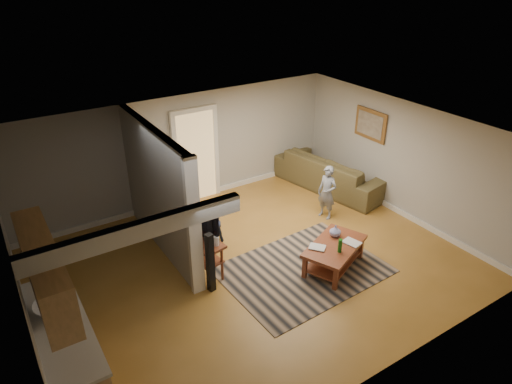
% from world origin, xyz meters
% --- Properties ---
extents(ground, '(7.50, 7.50, 0.00)m').
position_xyz_m(ground, '(0.00, 0.00, 0.00)').
color(ground, olive).
rests_on(ground, ground).
extents(room_shell, '(7.54, 6.02, 2.52)m').
position_xyz_m(room_shell, '(-1.07, 0.43, 1.46)').
color(room_shell, '#B1AFAA').
rests_on(room_shell, ground).
extents(area_rug, '(2.93, 2.20, 0.01)m').
position_xyz_m(area_rug, '(0.65, -0.61, 0.01)').
color(area_rug, black).
rests_on(area_rug, ground).
extents(sofa, '(1.64, 2.99, 0.83)m').
position_xyz_m(sofa, '(3.30, 1.70, 0.00)').
color(sofa, '#433621').
rests_on(sofa, ground).
extents(coffee_table, '(1.46, 1.19, 0.75)m').
position_xyz_m(coffee_table, '(1.19, -0.82, 0.39)').
color(coffee_table, brown).
rests_on(coffee_table, ground).
extents(tv_console, '(0.65, 1.22, 0.99)m').
position_xyz_m(tv_console, '(-0.94, 0.40, 0.66)').
color(tv_console, brown).
rests_on(tv_console, ground).
extents(speaker_left, '(0.13, 0.13, 1.13)m').
position_xyz_m(speaker_left, '(-1.00, -0.20, 0.56)').
color(speaker_left, black).
rests_on(speaker_left, ground).
extents(speaker_right, '(0.12, 0.12, 1.10)m').
position_xyz_m(speaker_right, '(-1.00, 2.70, 0.55)').
color(speaker_right, black).
rests_on(speaker_right, ground).
extents(toy_basket, '(0.50, 0.50, 0.44)m').
position_xyz_m(toy_basket, '(-0.60, 1.59, 0.18)').
color(toy_basket, '#A08745').
rests_on(toy_basket, ground).
extents(child, '(0.39, 0.50, 1.20)m').
position_xyz_m(child, '(2.25, 0.65, 0.00)').
color(child, gray).
rests_on(child, ground).
extents(toddler, '(0.48, 0.38, 0.95)m').
position_xyz_m(toddler, '(-0.30, 1.09, 0.00)').
color(toddler, '#1F2740').
rests_on(toddler, ground).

